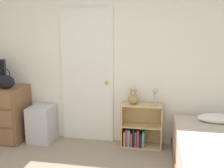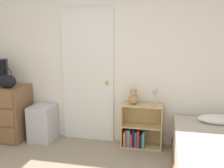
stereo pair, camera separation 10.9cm
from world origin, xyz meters
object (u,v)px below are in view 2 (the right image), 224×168
object	(u,v)px
handbag	(7,81)
desk_lamp	(155,93)
teddy_bear	(133,98)
storage_bin	(43,123)
bookshelf	(139,130)

from	to	relation	value
handbag	desk_lamp	bearing A→B (deg)	6.65
teddy_bear	desk_lamp	bearing A→B (deg)	-6.46
handbag	storage_bin	size ratio (longest dim) A/B	0.56
storage_bin	desk_lamp	bearing A→B (deg)	1.15
teddy_bear	desk_lamp	size ratio (longest dim) A/B	0.87
handbag	teddy_bear	size ratio (longest dim) A/B	1.37
handbag	teddy_bear	bearing A→B (deg)	8.81
handbag	bookshelf	size ratio (longest dim) A/B	0.48
storage_bin	desk_lamp	xyz separation A→B (m)	(1.76, 0.04, 0.56)
storage_bin	handbag	bearing A→B (deg)	-153.05
bookshelf	teddy_bear	bearing A→B (deg)	-177.97
desk_lamp	bookshelf	bearing A→B (deg)	170.18
handbag	teddy_bear	world-z (taller)	handbag
teddy_bear	storage_bin	bearing A→B (deg)	-177.19
handbag	desk_lamp	size ratio (longest dim) A/B	1.18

